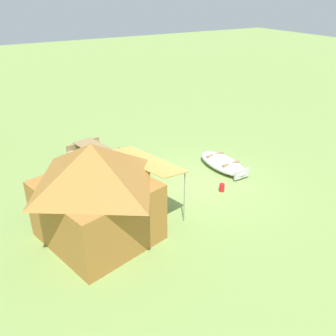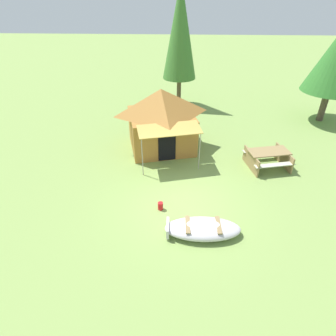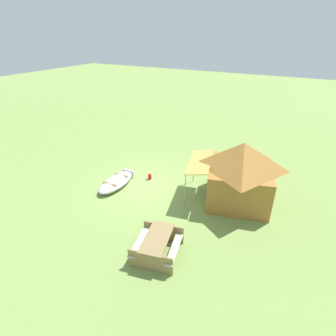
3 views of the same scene
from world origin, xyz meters
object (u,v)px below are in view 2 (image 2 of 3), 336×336
object	(u,v)px
picnic_table	(268,157)
fuel_can	(160,206)
canvas_cabin_tent	(161,119)
pine_tree_back_right	(180,31)
cooler_box	(160,152)
beached_rowboat	(202,229)

from	to	relation	value
picnic_table	fuel_can	bearing A→B (deg)	-145.47
canvas_cabin_tent	pine_tree_back_right	world-z (taller)	pine_tree_back_right
canvas_cabin_tent	picnic_table	xyz separation A→B (m)	(4.59, -1.53, -0.99)
cooler_box	pine_tree_back_right	world-z (taller)	pine_tree_back_right
beached_rowboat	pine_tree_back_right	xyz separation A→B (m)	(-0.90, 11.34, 4.14)
fuel_can	canvas_cabin_tent	bearing A→B (deg)	93.19
canvas_cabin_tent	cooler_box	xyz separation A→B (m)	(-0.00, -0.83, -1.28)
beached_rowboat	canvas_cabin_tent	world-z (taller)	canvas_cabin_tent
beached_rowboat	picnic_table	xyz separation A→B (m)	(2.96, 4.10, 0.24)
beached_rowboat	fuel_can	size ratio (longest dim) A/B	8.31
cooler_box	canvas_cabin_tent	bearing A→B (deg)	89.66
picnic_table	pine_tree_back_right	size ratio (longest dim) A/B	0.28
beached_rowboat	picnic_table	distance (m)	5.06
pine_tree_back_right	beached_rowboat	bearing A→B (deg)	-85.45
fuel_can	pine_tree_back_right	size ratio (longest dim) A/B	0.04
picnic_table	canvas_cabin_tent	bearing A→B (deg)	161.56
canvas_cabin_tent	pine_tree_back_right	xyz separation A→B (m)	(0.73, 5.71, 2.91)
canvas_cabin_tent	cooler_box	distance (m)	1.52
cooler_box	beached_rowboat	bearing A→B (deg)	-71.17
beached_rowboat	pine_tree_back_right	bearing A→B (deg)	94.55
fuel_can	picnic_table	bearing A→B (deg)	34.53
picnic_table	pine_tree_back_right	distance (m)	9.09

